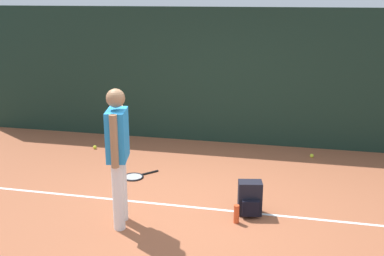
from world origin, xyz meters
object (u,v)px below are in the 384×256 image
(backpack, at_px, (250,199))
(tennis_ball_by_fence, at_px, (312,156))
(tennis_racket, at_px, (135,176))
(tennis_ball_near_player, at_px, (95,147))
(tennis_player, at_px, (118,150))
(water_bottle, at_px, (236,214))

(backpack, height_order, tennis_ball_by_fence, backpack)
(tennis_racket, bearing_deg, tennis_ball_near_player, -92.02)
(tennis_ball_by_fence, bearing_deg, tennis_ball_near_player, -174.30)
(tennis_player, bearing_deg, tennis_ball_by_fence, -50.23)
(tennis_racket, bearing_deg, tennis_ball_by_fence, 161.64)
(tennis_player, relative_size, backpack, 3.86)
(tennis_racket, xyz_separation_m, tennis_ball_by_fence, (2.70, 1.52, 0.02))
(tennis_player, height_order, water_bottle, tennis_player)
(water_bottle, bearing_deg, tennis_ball_near_player, 141.83)
(tennis_player, relative_size, tennis_ball_near_player, 25.76)
(tennis_racket, relative_size, tennis_ball_near_player, 8.68)
(tennis_racket, relative_size, water_bottle, 2.44)
(tennis_player, xyz_separation_m, tennis_ball_near_player, (-1.51, 2.62, -0.93))
(tennis_racket, distance_m, water_bottle, 2.07)
(tennis_player, bearing_deg, water_bottle, -88.33)
(tennis_ball_by_fence, bearing_deg, tennis_player, -128.12)
(tennis_player, distance_m, tennis_racket, 1.79)
(tennis_racket, xyz_separation_m, water_bottle, (1.73, -1.14, 0.11))
(tennis_racket, bearing_deg, tennis_player, 55.29)
(tennis_player, height_order, tennis_ball_near_player, tennis_player)
(tennis_ball_near_player, xyz_separation_m, water_bottle, (2.90, -2.28, 0.08))
(tennis_player, height_order, tennis_ball_by_fence, tennis_player)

